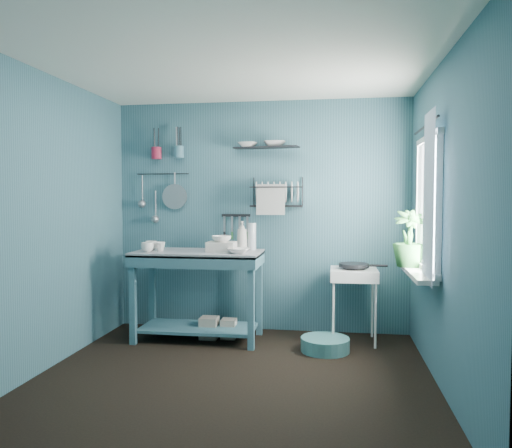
# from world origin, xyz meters

# --- Properties ---
(floor) EXTENTS (3.20, 3.20, 0.00)m
(floor) POSITION_xyz_m (0.00, 0.00, 0.00)
(floor) COLOR black
(floor) RESTS_ON ground
(ceiling) EXTENTS (3.20, 3.20, 0.00)m
(ceiling) POSITION_xyz_m (0.00, 0.00, 2.50)
(ceiling) COLOR silver
(ceiling) RESTS_ON ground
(wall_back) EXTENTS (3.20, 0.00, 3.20)m
(wall_back) POSITION_xyz_m (0.00, 1.50, 1.25)
(wall_back) COLOR #325C68
(wall_back) RESTS_ON ground
(wall_front) EXTENTS (3.20, 0.00, 3.20)m
(wall_front) POSITION_xyz_m (0.00, -1.50, 1.25)
(wall_front) COLOR #325C68
(wall_front) RESTS_ON ground
(wall_left) EXTENTS (0.00, 3.00, 3.00)m
(wall_left) POSITION_xyz_m (-1.60, 0.00, 1.25)
(wall_left) COLOR #325C68
(wall_left) RESTS_ON ground
(wall_right) EXTENTS (0.00, 3.00, 3.00)m
(wall_right) POSITION_xyz_m (1.60, 0.00, 1.25)
(wall_right) COLOR #325C68
(wall_right) RESTS_ON ground
(work_counter) EXTENTS (1.36, 0.80, 0.91)m
(work_counter) POSITION_xyz_m (-0.57, 1.01, 0.46)
(work_counter) COLOR #356371
(work_counter) RESTS_ON floor
(mug_left) EXTENTS (0.12, 0.12, 0.10)m
(mug_left) POSITION_xyz_m (-1.05, 0.85, 0.96)
(mug_left) COLOR silver
(mug_left) RESTS_ON work_counter
(mug_mid) EXTENTS (0.14, 0.14, 0.09)m
(mug_mid) POSITION_xyz_m (-0.95, 0.95, 0.96)
(mug_mid) COLOR silver
(mug_mid) RESTS_ON work_counter
(mug_right) EXTENTS (0.17, 0.17, 0.10)m
(mug_right) POSITION_xyz_m (-1.07, 1.01, 0.96)
(mug_right) COLOR silver
(mug_right) RESTS_ON work_counter
(wash_tub) EXTENTS (0.28, 0.22, 0.10)m
(wash_tub) POSITION_xyz_m (-0.32, 0.99, 0.96)
(wash_tub) COLOR beige
(wash_tub) RESTS_ON work_counter
(tub_bowl) EXTENTS (0.20, 0.19, 0.06)m
(tub_bowl) POSITION_xyz_m (-0.32, 0.99, 1.04)
(tub_bowl) COLOR silver
(tub_bowl) RESTS_ON wash_tub
(soap_bottle) EXTENTS (0.11, 0.12, 0.30)m
(soap_bottle) POSITION_xyz_m (-0.15, 1.21, 1.06)
(soap_bottle) COLOR beige
(soap_bottle) RESTS_ON work_counter
(water_bottle) EXTENTS (0.09, 0.09, 0.28)m
(water_bottle) POSITION_xyz_m (-0.05, 1.23, 1.05)
(water_bottle) COLOR #B0BBC4
(water_bottle) RESTS_ON work_counter
(counter_bowl) EXTENTS (0.22, 0.22, 0.05)m
(counter_bowl) POSITION_xyz_m (-0.12, 0.86, 0.94)
(counter_bowl) COLOR silver
(counter_bowl) RESTS_ON work_counter
(hotplate_stand) EXTENTS (0.50, 0.50, 0.74)m
(hotplate_stand) POSITION_xyz_m (1.00, 1.16, 0.37)
(hotplate_stand) COLOR silver
(hotplate_stand) RESTS_ON floor
(frying_pan) EXTENTS (0.30, 0.30, 0.03)m
(frying_pan) POSITION_xyz_m (1.00, 1.16, 0.78)
(frying_pan) COLOR black
(frying_pan) RESTS_ON hotplate_stand
(knife_strip) EXTENTS (0.32, 0.02, 0.03)m
(knife_strip) POSITION_xyz_m (-0.27, 1.47, 1.26)
(knife_strip) COLOR black
(knife_strip) RESTS_ON wall_back
(dish_rack) EXTENTS (0.57, 0.29, 0.32)m
(dish_rack) POSITION_xyz_m (0.19, 1.37, 1.52)
(dish_rack) COLOR black
(dish_rack) RESTS_ON wall_back
(upper_shelf) EXTENTS (0.72, 0.29, 0.02)m
(upper_shelf) POSITION_xyz_m (0.08, 1.40, 1.99)
(upper_shelf) COLOR black
(upper_shelf) RESTS_ON wall_back
(shelf_bowl_left) EXTENTS (0.23, 0.23, 0.05)m
(shelf_bowl_left) POSITION_xyz_m (-0.13, 1.40, 2.09)
(shelf_bowl_left) COLOR silver
(shelf_bowl_left) RESTS_ON upper_shelf
(shelf_bowl_right) EXTENTS (0.25, 0.25, 0.06)m
(shelf_bowl_right) POSITION_xyz_m (0.16, 1.40, 2.10)
(shelf_bowl_right) COLOR silver
(shelf_bowl_right) RESTS_ON upper_shelf
(utensil_cup_magenta) EXTENTS (0.11, 0.11, 0.13)m
(utensil_cup_magenta) POSITION_xyz_m (-1.16, 1.42, 1.95)
(utensil_cup_magenta) COLOR #9F1D38
(utensil_cup_magenta) RESTS_ON wall_back
(utensil_cup_teal) EXTENTS (0.11, 0.11, 0.13)m
(utensil_cup_teal) POSITION_xyz_m (-0.90, 1.42, 1.96)
(utensil_cup_teal) COLOR #3E7182
(utensil_cup_teal) RESTS_ON wall_back
(colander) EXTENTS (0.28, 0.03, 0.28)m
(colander) POSITION_xyz_m (-0.96, 1.45, 1.47)
(colander) COLOR #94969B
(colander) RESTS_ON wall_back
(ladle_outer) EXTENTS (0.01, 0.01, 0.30)m
(ladle_outer) POSITION_xyz_m (-1.34, 1.46, 1.55)
(ladle_outer) COLOR #94969B
(ladle_outer) RESTS_ON wall_back
(ladle_inner) EXTENTS (0.01, 0.01, 0.30)m
(ladle_inner) POSITION_xyz_m (-1.19, 1.46, 1.38)
(ladle_inner) COLOR #94969B
(ladle_inner) RESTS_ON wall_back
(hook_rail) EXTENTS (0.60, 0.01, 0.01)m
(hook_rail) POSITION_xyz_m (-1.10, 1.47, 1.72)
(hook_rail) COLOR black
(hook_rail) RESTS_ON wall_back
(window_glass) EXTENTS (0.00, 1.10, 1.10)m
(window_glass) POSITION_xyz_m (1.59, 0.45, 1.40)
(window_glass) COLOR white
(window_glass) RESTS_ON wall_right
(windowsill) EXTENTS (0.16, 0.95, 0.04)m
(windowsill) POSITION_xyz_m (1.50, 0.45, 0.81)
(windowsill) COLOR silver
(windowsill) RESTS_ON wall_right
(curtain) EXTENTS (0.00, 1.35, 1.35)m
(curtain) POSITION_xyz_m (1.52, 0.15, 1.45)
(curtain) COLOR white
(curtain) RESTS_ON wall_right
(curtain_rod) EXTENTS (0.02, 1.05, 0.02)m
(curtain_rod) POSITION_xyz_m (1.54, 0.45, 2.05)
(curtain_rod) COLOR black
(curtain_rod) RESTS_ON wall_right
(potted_plant) EXTENTS (0.32, 0.32, 0.51)m
(potted_plant) POSITION_xyz_m (1.47, 0.74, 1.09)
(potted_plant) COLOR #2D7131
(potted_plant) RESTS_ON windowsill
(storage_tin_large) EXTENTS (0.18, 0.18, 0.22)m
(storage_tin_large) POSITION_xyz_m (-0.47, 1.06, 0.11)
(storage_tin_large) COLOR gray
(storage_tin_large) RESTS_ON floor
(storage_tin_small) EXTENTS (0.15, 0.15, 0.20)m
(storage_tin_small) POSITION_xyz_m (-0.27, 1.09, 0.10)
(storage_tin_small) COLOR gray
(storage_tin_small) RESTS_ON floor
(floor_basin) EXTENTS (0.46, 0.46, 0.13)m
(floor_basin) POSITION_xyz_m (0.72, 0.80, 0.07)
(floor_basin) COLOR teal
(floor_basin) RESTS_ON floor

